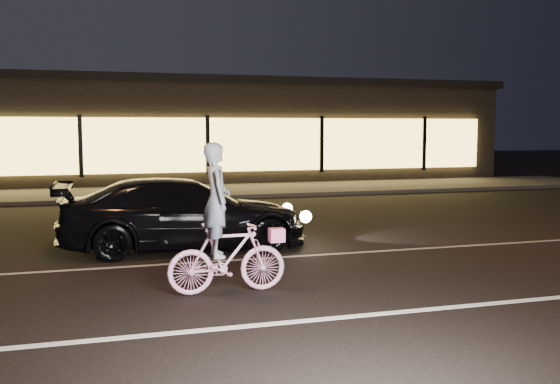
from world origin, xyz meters
name	(u,v)px	position (x,y,z in m)	size (l,w,h in m)	color
ground	(385,280)	(0.00, 0.00, 0.00)	(90.00, 90.00, 0.00)	black
lane_stripe_near	(439,308)	(0.00, -1.50, 0.00)	(60.00, 0.12, 0.01)	silver
lane_stripe_far	(335,254)	(0.00, 2.00, 0.00)	(60.00, 0.10, 0.01)	gray
sidewalk	(217,191)	(0.00, 13.00, 0.06)	(30.00, 4.00, 0.12)	#383533
storefront	(191,130)	(0.00, 18.97, 2.15)	(25.40, 8.42, 4.20)	black
cyclist	(224,240)	(-2.39, -0.03, 0.72)	(1.62, 0.56, 2.04)	#E74192
sedan	(184,214)	(-2.48, 3.23, 0.66)	(4.54, 1.89, 1.31)	black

